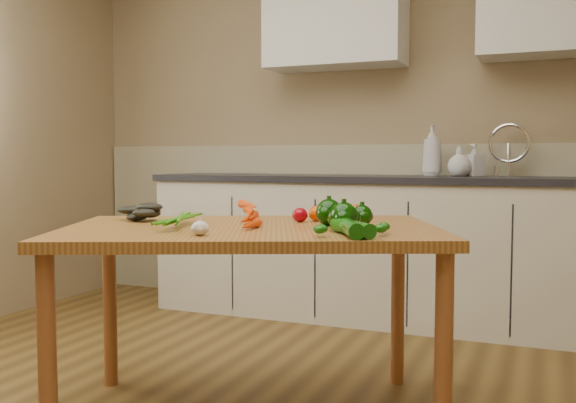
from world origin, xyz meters
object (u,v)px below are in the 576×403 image
(soap_bottle_a, at_px, (432,150))
(tomato_c, at_px, (355,213))
(pepper_c, at_px, (344,217))
(soap_bottle_b, at_px, (475,160))
(tomato_a, at_px, (300,215))
(carrot_bunch, at_px, (227,217))
(leafy_greens, at_px, (139,209))
(table, at_px, (251,248))
(garlic_bulb, at_px, (200,228))
(zucchini_b, at_px, (351,229))
(soap_bottle_c, at_px, (459,161))
(pepper_a, at_px, (329,212))
(zucchini_a, at_px, (352,228))
(tomato_b, at_px, (317,214))
(pepper_b, at_px, (362,216))

(soap_bottle_a, distance_m, tomato_c, 1.56)
(pepper_c, bearing_deg, soap_bottle_b, 82.60)
(tomato_a, distance_m, tomato_c, 0.23)
(carrot_bunch, xyz_separation_m, leafy_greens, (-0.44, 0.05, 0.02))
(soap_bottle_b, relative_size, pepper_c, 1.95)
(table, relative_size, carrot_bunch, 6.32)
(soap_bottle_a, xyz_separation_m, garlic_bulb, (-0.39, -2.19, -0.28))
(pepper_c, height_order, zucchini_b, pepper_c)
(soap_bottle_c, bearing_deg, soap_bottle_b, -141.52)
(tomato_a, bearing_deg, table, -117.76)
(garlic_bulb, xyz_separation_m, pepper_a, (0.29, 0.47, 0.03))
(soap_bottle_a, xyz_separation_m, zucchini_a, (0.09, -1.99, -0.28))
(tomato_b, xyz_separation_m, zucchini_b, (0.28, -0.45, -0.00))
(tomato_a, relative_size, zucchini_a, 0.26)
(carrot_bunch, distance_m, tomato_a, 0.33)
(pepper_b, relative_size, zucchini_b, 0.40)
(soap_bottle_a, relative_size, soap_bottle_b, 1.60)
(soap_bottle_a, distance_m, carrot_bunch, 1.97)
(garlic_bulb, bearing_deg, soap_bottle_c, 75.04)
(soap_bottle_a, height_order, soap_bottle_b, soap_bottle_a)
(leafy_greens, height_order, zucchini_a, leafy_greens)
(leafy_greens, relative_size, zucchini_a, 0.83)
(garlic_bulb, bearing_deg, table, 85.09)
(pepper_a, distance_m, pepper_b, 0.13)
(leafy_greens, bearing_deg, tomato_b, 21.66)
(soap_bottle_c, distance_m, tomato_c, 1.49)
(soap_bottle_b, relative_size, tomato_c, 2.55)
(table, height_order, pepper_c, pepper_c)
(soap_bottle_a, distance_m, zucchini_a, 2.02)
(tomato_c, height_order, zucchini_a, tomato_c)
(soap_bottle_a, xyz_separation_m, zucchini_b, (0.09, -2.02, -0.28))
(pepper_a, distance_m, tomato_c, 0.19)
(soap_bottle_c, distance_m, zucchini_a, 1.93)
(soap_bottle_a, relative_size, carrot_bunch, 1.21)
(soap_bottle_c, height_order, carrot_bunch, soap_bottle_c)
(leafy_greens, bearing_deg, carrot_bunch, -6.72)
(leafy_greens, relative_size, tomato_b, 2.93)
(leafy_greens, distance_m, pepper_b, 0.92)
(soap_bottle_c, relative_size, pepper_b, 2.26)
(pepper_b, xyz_separation_m, tomato_c, (-0.07, 0.15, -0.00))
(pepper_c, xyz_separation_m, tomato_b, (-0.21, 0.30, -0.02))
(table, relative_size, garlic_bulb, 28.21)
(pepper_a, xyz_separation_m, tomato_a, (-0.15, 0.08, -0.02))
(soap_bottle_c, bearing_deg, tomato_c, 86.34)
(soap_bottle_b, relative_size, garlic_bulb, 3.38)
(table, height_order, zucchini_b, zucchini_b)
(garlic_bulb, distance_m, tomato_a, 0.57)
(soap_bottle_a, relative_size, leafy_greens, 1.58)
(soap_bottle_b, xyz_separation_m, garlic_bulb, (-0.65, -2.16, -0.22))
(tomato_a, bearing_deg, pepper_a, -28.21)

